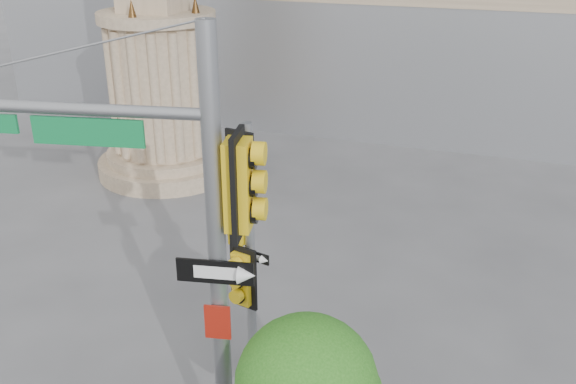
% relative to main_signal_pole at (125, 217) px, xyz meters
% --- Properties ---
extents(main_signal_pole, '(5.16, 1.39, 6.69)m').
position_rel_main_signal_pole_xyz_m(main_signal_pole, '(0.00, 0.00, 0.00)').
color(main_signal_pole, slate).
rests_on(main_signal_pole, ground).
extents(secondary_signal_pole, '(0.82, 0.72, 4.72)m').
position_rel_main_signal_pole_xyz_m(secondary_signal_pole, '(0.59, 2.50, -1.38)').
color(secondary_signal_pole, slate).
rests_on(secondary_signal_pole, ground).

